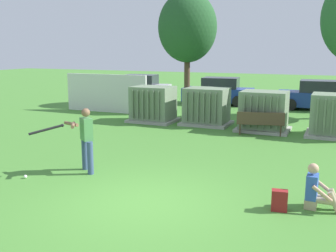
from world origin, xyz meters
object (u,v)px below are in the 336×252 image
(backpack, at_px, (279,201))
(parked_car_leftmost, at_px, (139,88))
(transformer_east, at_px, (336,116))
(parked_car_right_of_center, at_px, (318,96))
(transformer_west, at_px, (153,105))
(transformer_mid_east, at_px, (264,112))
(parked_car_left_of_center, at_px, (219,92))
(batter, at_px, (85,137))
(sports_ball, at_px, (25,177))
(transformer_mid_west, at_px, (207,107))
(park_bench, at_px, (260,122))
(seated_spectator, at_px, (317,191))

(backpack, relative_size, parked_car_leftmost, 0.10)
(transformer_east, height_order, parked_car_right_of_center, same)
(transformer_west, bearing_deg, parked_car_right_of_center, 46.00)
(transformer_mid_east, relative_size, parked_car_left_of_center, 0.48)
(parked_car_left_of_center, height_order, parked_car_right_of_center, same)
(batter, relative_size, backpack, 3.95)
(batter, xyz_separation_m, parked_car_left_of_center, (-0.61, 14.56, -0.22))
(sports_ball, xyz_separation_m, backpack, (6.29, 0.52, 0.17))
(transformer_mid_west, distance_m, parked_car_right_of_center, 7.87)
(park_bench, bearing_deg, transformer_west, 168.60)
(transformer_mid_west, relative_size, parked_car_right_of_center, 0.49)
(transformer_mid_west, height_order, sports_ball, transformer_mid_west)
(transformer_mid_west, xyz_separation_m, parked_car_right_of_center, (4.21, 6.65, -0.04))
(transformer_mid_west, xyz_separation_m, batter, (-0.81, -7.89, 0.19))
(parked_car_right_of_center, bearing_deg, backpack, -89.43)
(transformer_mid_east, xyz_separation_m, transformer_east, (2.71, -0.03, 0.00))
(parked_car_leftmost, bearing_deg, parked_car_left_of_center, -4.40)
(batter, distance_m, backpack, 5.26)
(transformer_west, xyz_separation_m, seated_spectator, (7.53, -7.76, -0.41))
(transformer_mid_west, xyz_separation_m, parked_car_leftmost, (-7.11, 7.11, -0.04))
(transformer_west, distance_m, park_bench, 5.19)
(transformer_west, height_order, transformer_mid_west, same)
(transformer_mid_west, height_order, park_bench, transformer_mid_west)
(transformer_west, bearing_deg, park_bench, -11.40)
(transformer_west, bearing_deg, transformer_east, -0.87)
(transformer_mid_west, xyz_separation_m, transformer_east, (5.26, -0.39, 0.00))
(transformer_mid_west, distance_m, park_bench, 2.92)
(sports_ball, distance_m, backpack, 6.31)
(sports_ball, relative_size, parked_car_right_of_center, 0.02)
(transformer_mid_west, xyz_separation_m, backpack, (4.36, -8.45, -0.57))
(park_bench, height_order, parked_car_left_of_center, parked_car_left_of_center)
(transformer_west, distance_m, parked_car_left_of_center, 7.02)
(parked_car_left_of_center, xyz_separation_m, parked_car_right_of_center, (5.64, -0.02, 0.00))
(parked_car_left_of_center, bearing_deg, parked_car_leftmost, 175.60)
(transformer_west, bearing_deg, transformer_mid_west, 6.38)
(transformer_east, xyz_separation_m, parked_car_leftmost, (-12.38, 7.50, -0.04))
(transformer_mid_east, bearing_deg, parked_car_left_of_center, 119.50)
(park_bench, bearing_deg, transformer_mid_west, 153.44)
(seated_spectator, bearing_deg, backpack, -148.57)
(transformer_west, distance_m, transformer_mid_east, 5.03)
(sports_ball, height_order, seated_spectator, seated_spectator)
(seated_spectator, height_order, parked_car_left_of_center, parked_car_left_of_center)
(transformer_mid_east, xyz_separation_m, seated_spectator, (2.50, -7.67, -0.41))
(transformer_mid_east, distance_m, parked_car_leftmost, 12.22)
(seated_spectator, bearing_deg, transformer_mid_east, 108.03)
(park_bench, height_order, parked_car_leftmost, parked_car_leftmost)
(batter, bearing_deg, transformer_east, 50.98)
(transformer_east, xyz_separation_m, batter, (-6.08, -7.50, 0.19))
(transformer_east, height_order, park_bench, transformer_east)
(park_bench, xyz_separation_m, backpack, (1.76, -7.15, -0.32))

